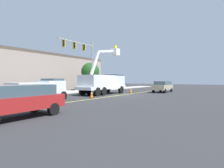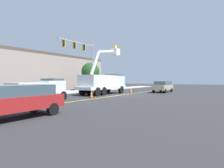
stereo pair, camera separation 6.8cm
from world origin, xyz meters
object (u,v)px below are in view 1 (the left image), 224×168
object	(u,v)px
traffic_cone_leading	(34,101)
traffic_cone_mid_front	(92,94)
service_pickup_truck	(40,89)
passing_minivan	(163,86)
traffic_cone_mid_rear	(131,90)
trailing_sedan	(17,99)
utility_bucket_truck	(104,82)
traffic_signal_mast	(83,54)

from	to	relation	value
traffic_cone_leading	traffic_cone_mid_front	xyz separation A→B (m)	(7.08, 0.37, 0.05)
service_pickup_truck	passing_minivan	bearing A→B (deg)	-14.74
traffic_cone_leading	traffic_cone_mid_rear	bearing A→B (deg)	2.46
trailing_sedan	traffic_cone_leading	size ratio (longest dim) A/B	6.76
utility_bucket_truck	traffic_cone_mid_rear	xyz separation A→B (m)	(4.27, -1.73, -1.20)
utility_bucket_truck	service_pickup_truck	size ratio (longest dim) A/B	1.46
traffic_signal_mast	service_pickup_truck	bearing A→B (deg)	-154.10
traffic_cone_leading	traffic_cone_mid_rear	world-z (taller)	traffic_cone_mid_rear
passing_minivan	traffic_cone_leading	xyz separation A→B (m)	(-20.00, 2.74, -0.62)
traffic_cone_mid_rear	traffic_signal_mast	size ratio (longest dim) A/B	0.10
service_pickup_truck	traffic_cone_leading	world-z (taller)	service_pickup_truck
traffic_cone_leading	traffic_cone_mid_front	bearing A→B (deg)	3.02
traffic_cone_mid_front	utility_bucket_truck	bearing A→B (deg)	22.80
traffic_cone_leading	traffic_cone_mid_front	size ratio (longest dim) A/B	0.89
service_pickup_truck	traffic_signal_mast	size ratio (longest dim) A/B	0.69
traffic_cone_leading	traffic_cone_mid_rear	xyz separation A→B (m)	(16.23, 0.70, 0.05)
trailing_sedan	traffic_cone_mid_front	bearing A→B (deg)	21.29
service_pickup_truck	trailing_sedan	xyz separation A→B (m)	(-5.31, -5.75, -0.15)
service_pickup_truck	traffic_cone_mid_front	bearing A→B (deg)	-17.63
utility_bucket_truck	traffic_cone_mid_rear	size ratio (longest dim) A/B	10.13
traffic_cone_leading	traffic_cone_mid_rear	distance (m)	16.24
trailing_sedan	traffic_signal_mast	distance (m)	21.11
traffic_cone_mid_rear	traffic_cone_mid_front	bearing A→B (deg)	-177.98
utility_bucket_truck	traffic_cone_mid_rear	distance (m)	4.76
traffic_cone_mid_rear	traffic_signal_mast	bearing A→B (deg)	110.42
passing_minivan	trailing_sedan	bearing A→B (deg)	-177.60
service_pickup_truck	traffic_cone_mid_rear	bearing A→B (deg)	-5.30
passing_minivan	traffic_cone_mid_front	distance (m)	13.30
service_pickup_truck	traffic_cone_mid_rear	distance (m)	14.43
passing_minivan	traffic_cone_mid_front	bearing A→B (deg)	166.45
utility_bucket_truck	passing_minivan	size ratio (longest dim) A/B	1.70
service_pickup_truck	trailing_sedan	bearing A→B (deg)	-132.73
service_pickup_truck	traffic_signal_mast	xyz separation A→B (m)	(11.73, 5.70, 4.77)
utility_bucket_truck	passing_minivan	bearing A→B (deg)	-32.71
passing_minivan	trailing_sedan	world-z (taller)	same
trailing_sedan	passing_minivan	bearing A→B (deg)	2.40
passing_minivan	trailing_sedan	size ratio (longest dim) A/B	1.00
service_pickup_truck	traffic_cone_mid_front	size ratio (longest dim) A/B	6.99
traffic_cone_mid_rear	passing_minivan	bearing A→B (deg)	-42.32
trailing_sedan	utility_bucket_truck	bearing A→B (deg)	21.77
passing_minivan	traffic_cone_mid_rear	bearing A→B (deg)	137.68
service_pickup_truck	traffic_cone_mid_rear	size ratio (longest dim) A/B	6.93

